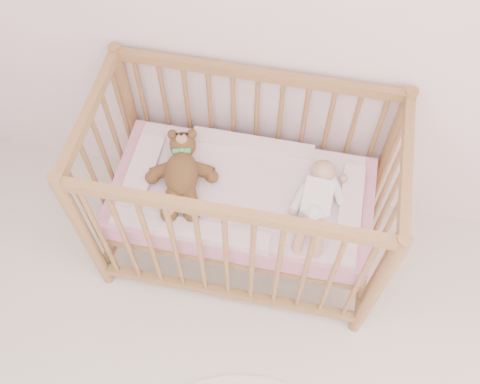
# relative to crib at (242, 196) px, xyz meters

# --- Properties ---
(crib) EXTENTS (1.36, 0.76, 1.00)m
(crib) POSITION_rel_crib_xyz_m (0.00, 0.00, 0.00)
(crib) COLOR #A17E44
(crib) RESTS_ON floor
(mattress) EXTENTS (1.22, 0.62, 0.13)m
(mattress) POSITION_rel_crib_xyz_m (-0.00, 0.00, -0.01)
(mattress) COLOR pink
(mattress) RESTS_ON crib
(blanket) EXTENTS (1.10, 0.58, 0.06)m
(blanket) POSITION_rel_crib_xyz_m (-0.00, 0.00, 0.06)
(blanket) COLOR pink
(blanket) RESTS_ON mattress
(baby) EXTENTS (0.27, 0.52, 0.12)m
(baby) POSITION_rel_crib_xyz_m (0.35, -0.02, 0.14)
(baby) COLOR white
(baby) RESTS_ON blanket
(teddy_bear) EXTENTS (0.45, 0.56, 0.14)m
(teddy_bear) POSITION_rel_crib_xyz_m (-0.28, -0.02, 0.15)
(teddy_bear) COLOR brown
(teddy_bear) RESTS_ON blanket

